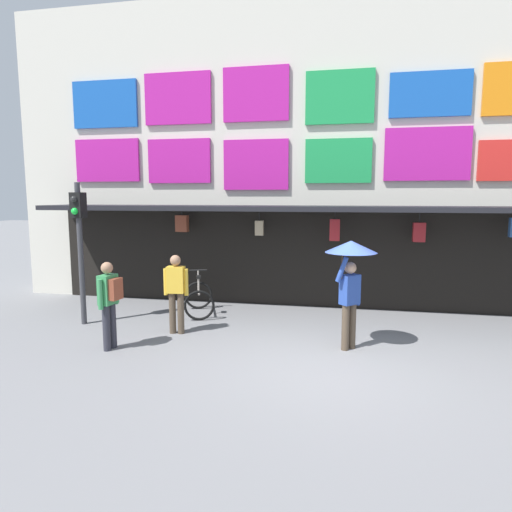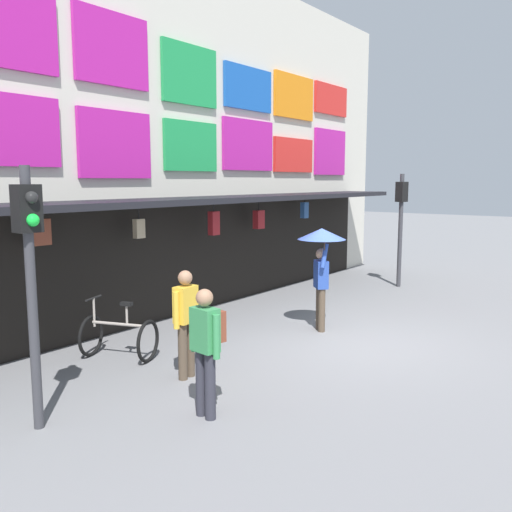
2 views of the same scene
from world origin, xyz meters
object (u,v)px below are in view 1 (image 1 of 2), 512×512
Objects in this scene: pedestrian_in_black at (109,299)px; pedestrian_with_umbrella at (351,264)px; pedestrian_in_white at (176,290)px; bicycle_parked at (199,299)px; traffic_light_near at (79,230)px.

pedestrian_with_umbrella is at bearing 11.45° from pedestrian_in_black.
pedestrian_in_white and pedestrian_in_black have the same top height.
pedestrian_in_black is (-0.82, -2.75, 0.59)m from bicycle_parked.
bicycle_parked is 0.79× the size of pedestrian_in_white.
traffic_light_near is 3.18m from bicycle_parked.
bicycle_parked is at bearing 152.84° from pedestrian_with_umbrella.
bicycle_parked is at bearing 91.24° from pedestrian_in_white.
traffic_light_near is 1.90× the size of pedestrian_in_black.
pedestrian_with_umbrella is (3.61, -1.85, 1.25)m from bicycle_parked.
pedestrian_with_umbrella is at bearing -27.16° from bicycle_parked.
bicycle_parked is 2.93m from pedestrian_in_black.
traffic_light_near is 1.54× the size of pedestrian_with_umbrella.
pedestrian_in_black is at bearing -106.71° from bicycle_parked.
traffic_light_near reaches higher than pedestrian_with_umbrella.
pedestrian_in_black is at bearing -43.97° from traffic_light_near.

